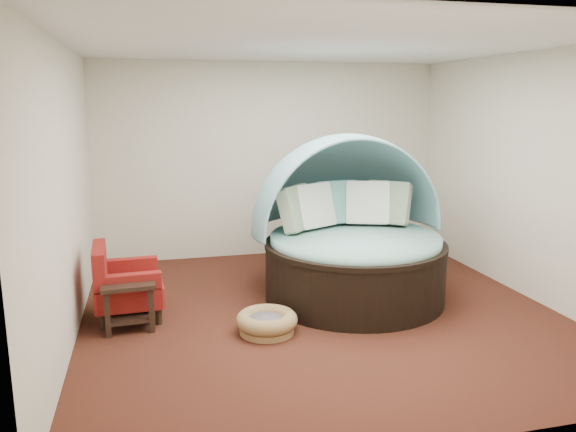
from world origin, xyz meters
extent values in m
plane|color=#441E13|center=(0.00, 0.00, 0.00)|extent=(5.00, 5.00, 0.00)
plane|color=beige|center=(0.00, 2.50, 1.40)|extent=(5.00, 0.00, 5.00)
plane|color=beige|center=(0.00, -2.50, 1.40)|extent=(5.00, 0.00, 5.00)
plane|color=beige|center=(-2.50, 0.00, 1.40)|extent=(0.00, 5.00, 5.00)
plane|color=beige|center=(2.50, 0.00, 1.40)|extent=(0.00, 5.00, 5.00)
plane|color=white|center=(0.00, 0.00, 2.80)|extent=(5.00, 5.00, 0.00)
cylinder|color=black|center=(0.50, 0.32, 0.31)|extent=(2.16, 2.16, 0.62)
cylinder|color=black|center=(0.50, 0.32, 0.65)|extent=(2.18, 2.18, 0.06)
cylinder|color=#92CABF|center=(0.50, 0.32, 0.69)|extent=(2.04, 2.04, 0.14)
cube|color=#366244|center=(-0.11, 0.65, 1.03)|extent=(0.57, 0.59, 0.55)
cube|color=silver|center=(0.13, 0.73, 1.03)|extent=(0.60, 0.49, 0.55)
cube|color=#5DA29F|center=(0.47, 0.88, 1.03)|extent=(0.54, 0.33, 0.55)
cube|color=silver|center=(0.83, 0.77, 1.03)|extent=(0.59, 0.45, 0.55)
cube|color=#366244|center=(1.07, 0.71, 1.03)|extent=(0.59, 0.57, 0.55)
cylinder|color=olive|center=(-0.68, -0.40, 0.03)|extent=(0.70, 0.70, 0.06)
torus|color=olive|center=(-0.68, -0.40, 0.13)|extent=(0.80, 0.80, 0.16)
cylinder|color=slate|center=(-0.68, -0.40, 0.11)|extent=(0.47, 0.47, 0.09)
cylinder|color=black|center=(-2.26, 0.05, 0.08)|extent=(0.07, 0.07, 0.16)
cylinder|color=black|center=(-2.29, 0.60, 0.08)|extent=(0.07, 0.07, 0.16)
cylinder|color=black|center=(-1.71, 0.08, 0.08)|extent=(0.07, 0.07, 0.16)
cylinder|color=black|center=(-1.74, 0.63, 0.08)|extent=(0.07, 0.07, 0.16)
cube|color=maroon|center=(-2.00, 0.34, 0.28)|extent=(0.72, 0.72, 0.24)
cube|color=maroon|center=(-2.27, 0.33, 0.60)|extent=(0.16, 0.69, 0.40)
cube|color=maroon|center=(-1.94, 0.05, 0.49)|extent=(0.55, 0.14, 0.16)
cube|color=maroon|center=(-1.97, 0.64, 0.49)|extent=(0.55, 0.14, 0.16)
cube|color=black|center=(-2.00, 0.08, 0.47)|extent=(0.55, 0.55, 0.04)
cube|color=black|center=(-2.00, 0.08, 0.12)|extent=(0.48, 0.48, 0.03)
cube|color=black|center=(-2.19, -0.14, 0.23)|extent=(0.05, 0.05, 0.45)
cube|color=black|center=(-2.22, 0.27, 0.23)|extent=(0.05, 0.05, 0.45)
cube|color=black|center=(-1.78, -0.11, 0.23)|extent=(0.05, 0.05, 0.45)
cube|color=black|center=(-1.81, 0.30, 0.23)|extent=(0.05, 0.05, 0.45)
camera|label=1|loc=(-1.75, -5.50, 2.25)|focal=35.00mm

